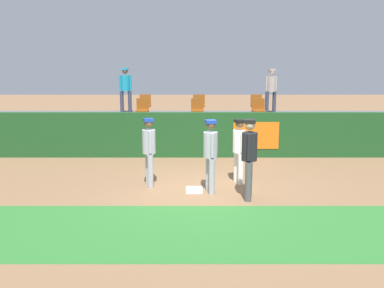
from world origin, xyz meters
TOP-DOWN VIEW (x-y plane):
  - ground_plane at (0.00, 0.00)m, footprint 60.00×60.00m
  - grass_foreground_strip at (0.00, -2.65)m, footprint 18.00×2.80m
  - first_base at (-0.24, -0.16)m, footprint 0.40×0.40m
  - player_fielder_home at (0.92, 0.61)m, footprint 0.40×0.55m
  - player_runner_visitor at (0.15, -0.22)m, footprint 0.40×0.49m
  - player_coach_visitor at (-1.39, 0.33)m, footprint 0.41×0.48m
  - player_umpire at (1.02, -0.73)m, footprint 0.41×0.52m
  - field_wall at (0.01, 3.75)m, footprint 18.00×0.26m
  - bleacher_platform at (0.00, 6.32)m, footprint 18.00×4.80m
  - seat_front_left at (-2.09, 5.19)m, footprint 0.44×0.44m
  - seat_back_left at (-2.18, 6.99)m, footprint 0.45×0.44m
  - seat_back_center at (-0.02, 6.99)m, footprint 0.48×0.44m
  - seat_back_right at (2.30, 6.99)m, footprint 0.45×0.44m
  - seat_front_center at (-0.11, 5.19)m, footprint 0.45×0.44m
  - seat_front_right at (2.10, 5.19)m, footprint 0.46×0.44m
  - spectator_hooded at (2.99, 7.72)m, footprint 0.50×0.43m
  - spectator_capped at (-3.09, 7.90)m, footprint 0.53×0.36m

SIDE VIEW (x-z plane):
  - ground_plane at x=0.00m, z-range 0.00..0.00m
  - grass_foreground_strip at x=0.00m, z-range 0.00..0.01m
  - first_base at x=-0.24m, z-range 0.00..0.08m
  - bleacher_platform at x=0.00m, z-range 0.00..0.98m
  - field_wall at x=0.01m, z-range 0.00..1.49m
  - player_fielder_home at x=0.92m, z-range 0.13..1.81m
  - player_coach_visitor at x=-1.39m, z-range 0.14..1.89m
  - player_runner_visitor at x=0.15m, z-range 0.14..1.93m
  - player_umpire at x=1.02m, z-range 0.15..2.02m
  - seat_front_left at x=-2.09m, z-range 1.03..1.87m
  - seat_back_left at x=-2.18m, z-range 1.03..1.87m
  - seat_back_right at x=2.30m, z-range 1.03..1.87m
  - seat_front_center at x=-0.11m, z-range 1.03..1.87m
  - seat_front_right at x=2.10m, z-range 1.03..1.87m
  - seat_back_center at x=-0.02m, z-range 1.03..1.87m
  - spectator_hooded at x=2.99m, z-range 1.12..2.97m
  - spectator_capped at x=-3.09m, z-range 1.13..3.00m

